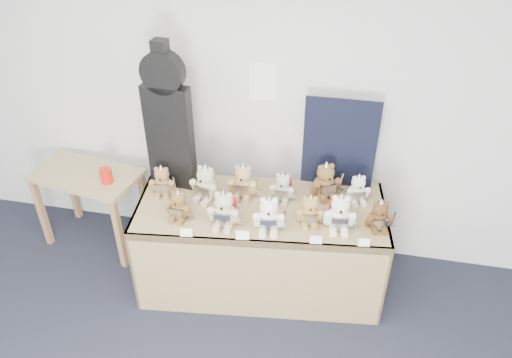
% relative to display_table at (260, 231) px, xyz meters
% --- Properties ---
extents(room_shell, '(6.00, 6.00, 6.00)m').
position_rel_display_table_xyz_m(room_shell, '(-0.11, 0.63, 0.92)').
color(room_shell, silver).
rests_on(room_shell, floor).
extents(display_table, '(1.93, 0.99, 0.77)m').
position_rel_display_table_xyz_m(display_table, '(0.00, 0.00, 0.00)').
color(display_table, olive).
rests_on(display_table, floor).
extents(side_table, '(0.94, 0.63, 0.73)m').
position_rel_display_table_xyz_m(side_table, '(-1.54, 0.29, -0.00)').
color(side_table, '#927B4F').
rests_on(side_table, floor).
extents(guitar_case, '(0.36, 0.13, 1.16)m').
position_rel_display_table_xyz_m(guitar_case, '(-0.74, 0.24, 0.73)').
color(guitar_case, black).
rests_on(guitar_case, display_table).
extents(navy_board, '(0.55, 0.02, 0.73)m').
position_rel_display_table_xyz_m(navy_board, '(0.51, 0.49, 0.53)').
color(navy_board, black).
rests_on(navy_board, display_table).
extents(red_cup, '(0.10, 0.10, 0.13)m').
position_rel_display_table_xyz_m(red_cup, '(-1.30, 0.20, 0.19)').
color(red_cup, red).
rests_on(red_cup, side_table).
extents(teddy_front_far_left, '(0.21, 0.18, 0.26)m').
position_rel_display_table_xyz_m(teddy_front_far_left, '(-0.56, -0.16, 0.27)').
color(teddy_front_far_left, brown).
rests_on(teddy_front_far_left, display_table).
extents(teddy_front_left, '(0.25, 0.21, 0.31)m').
position_rel_display_table_xyz_m(teddy_front_left, '(-0.22, -0.16, 0.29)').
color(teddy_front_left, '#C7AE8C').
rests_on(teddy_front_left, display_table).
extents(teddy_front_centre, '(0.25, 0.21, 0.30)m').
position_rel_display_table_xyz_m(teddy_front_centre, '(0.09, -0.16, 0.29)').
color(teddy_front_centre, white).
rests_on(teddy_front_centre, display_table).
extents(teddy_front_right, '(0.22, 0.18, 0.26)m').
position_rel_display_table_xyz_m(teddy_front_right, '(0.36, -0.03, 0.27)').
color(teddy_front_right, '#A77F3F').
rests_on(teddy_front_right, display_table).
extents(teddy_front_far_right, '(0.25, 0.22, 0.31)m').
position_rel_display_table_xyz_m(teddy_front_far_right, '(0.57, -0.04, 0.29)').
color(teddy_front_far_right, white).
rests_on(teddy_front_far_right, display_table).
extents(teddy_front_end, '(0.21, 0.19, 0.25)m').
position_rel_display_table_xyz_m(teddy_front_end, '(0.84, 0.01, 0.27)').
color(teddy_front_end, brown).
rests_on(teddy_front_end, display_table).
extents(teddy_back_left, '(0.26, 0.23, 0.32)m').
position_rel_display_table_xyz_m(teddy_back_left, '(-0.44, 0.11, 0.29)').
color(teddy_back_left, '#BFB08B').
rests_on(teddy_back_left, display_table).
extents(teddy_back_centre_left, '(0.25, 0.20, 0.31)m').
position_rel_display_table_xyz_m(teddy_back_centre_left, '(-0.17, 0.20, 0.29)').
color(teddy_back_centre_left, tan).
rests_on(teddy_back_centre_left, display_table).
extents(teddy_back_centre_right, '(0.21, 0.17, 0.25)m').
position_rel_display_table_xyz_m(teddy_back_centre_right, '(0.13, 0.21, 0.27)').
color(teddy_back_centre_right, beige).
rests_on(teddy_back_centre_right, display_table).
extents(teddy_back_right, '(0.26, 0.25, 0.31)m').
position_rel_display_table_xyz_m(teddy_back_right, '(0.44, 0.32, 0.29)').
color(teddy_back_right, brown).
rests_on(teddy_back_right, display_table).
extents(teddy_back_end, '(0.21, 0.19, 0.25)m').
position_rel_display_table_xyz_m(teddy_back_end, '(0.68, 0.31, 0.26)').
color(teddy_back_end, white).
rests_on(teddy_back_end, display_table).
extents(teddy_back_far_left, '(0.22, 0.19, 0.27)m').
position_rel_display_table_xyz_m(teddy_back_far_left, '(-0.78, 0.10, 0.27)').
color(teddy_back_far_left, olive).
rests_on(teddy_back_far_left, display_table).
extents(entry_card_a, '(0.09, 0.03, 0.06)m').
position_rel_display_table_xyz_m(entry_card_a, '(-0.45, -0.35, 0.20)').
color(entry_card_a, white).
rests_on(entry_card_a, display_table).
extents(entry_card_b, '(0.09, 0.03, 0.07)m').
position_rel_display_table_xyz_m(entry_card_b, '(-0.06, -0.30, 0.20)').
color(entry_card_b, white).
rests_on(entry_card_b, display_table).
extents(entry_card_c, '(0.08, 0.03, 0.06)m').
position_rel_display_table_xyz_m(entry_card_c, '(0.43, -0.24, 0.20)').
color(entry_card_c, white).
rests_on(entry_card_c, display_table).
extents(entry_card_d, '(0.08, 0.03, 0.06)m').
position_rel_display_table_xyz_m(entry_card_d, '(0.75, -0.20, 0.20)').
color(entry_card_d, white).
rests_on(entry_card_d, display_table).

